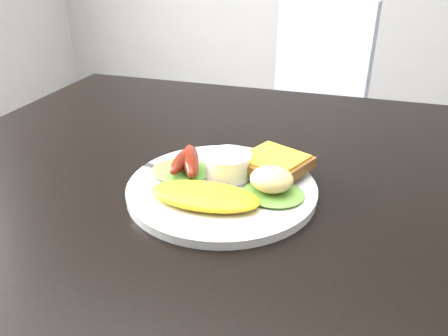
{
  "coord_description": "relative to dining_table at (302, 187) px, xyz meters",
  "views": [
    {
      "loc": [
        0.06,
        -0.57,
        1.05
      ],
      "look_at": [
        -0.1,
        -0.07,
        0.78
      ],
      "focal_mm": 35.0,
      "sensor_mm": 36.0,
      "label": 1
    }
  ],
  "objects": [
    {
      "name": "sausage_a",
      "position": [
        -0.16,
        -0.07,
        0.05
      ],
      "size": [
        0.02,
        0.09,
        0.02
      ],
      "primitive_type": "ellipsoid",
      "rotation": [
        0.0,
        0.0,
        0.03
      ],
      "color": "maroon",
      "rests_on": "lettuce_left"
    },
    {
      "name": "ramekin",
      "position": [
        -0.1,
        -0.06,
        0.05
      ],
      "size": [
        0.08,
        0.08,
        0.04
      ],
      "primitive_type": "cylinder",
      "rotation": [
        0.0,
        0.0,
        0.38
      ],
      "color": "white",
      "rests_on": "plate"
    },
    {
      "name": "lettuce_left",
      "position": [
        -0.16,
        -0.07,
        0.04
      ],
      "size": [
        0.1,
        0.09,
        0.01
      ],
      "primitive_type": "ellipsoid",
      "rotation": [
        0.0,
        0.0,
        -0.15
      ],
      "color": "#4A8330",
      "rests_on": "plate"
    },
    {
      "name": "dining_chair",
      "position": [
        -0.07,
        0.89,
        -0.28
      ],
      "size": [
        0.48,
        0.48,
        0.04
      ],
      "primitive_type": "cube",
      "rotation": [
        0.0,
        0.0,
        -0.38
      ],
      "color": "#A47452",
      "rests_on": "ground"
    },
    {
      "name": "potato_salad",
      "position": [
        -0.03,
        -0.09,
        0.06
      ],
      "size": [
        0.06,
        0.06,
        0.03
      ],
      "primitive_type": "ellipsoid",
      "rotation": [
        0.0,
        0.0,
        0.06
      ],
      "color": "#FBF7B1",
      "rests_on": "lettuce_right"
    },
    {
      "name": "toast_b",
      "position": [
        -0.04,
        -0.04,
        0.05
      ],
      "size": [
        0.11,
        0.11,
        0.01
      ],
      "primitive_type": "cube",
      "rotation": [
        0.0,
        0.0,
        -0.43
      ],
      "color": "brown",
      "rests_on": "toast_a"
    },
    {
      "name": "dining_table",
      "position": [
        0.0,
        0.0,
        0.0
      ],
      "size": [
        1.2,
        0.8,
        0.04
      ],
      "primitive_type": "cube",
      "color": "black",
      "rests_on": "ground"
    },
    {
      "name": "lettuce_right",
      "position": [
        -0.03,
        -0.09,
        0.04
      ],
      "size": [
        0.09,
        0.08,
        0.01
      ],
      "primitive_type": "ellipsoid",
      "rotation": [
        0.0,
        0.0,
        -0.08
      ],
      "color": "olive",
      "rests_on": "plate"
    },
    {
      "name": "sausage_b",
      "position": [
        -0.15,
        -0.06,
        0.05
      ],
      "size": [
        0.06,
        0.1,
        0.02
      ],
      "primitive_type": "ellipsoid",
      "rotation": [
        0.0,
        0.0,
        0.4
      ],
      "color": "maroon",
      "rests_on": "lettuce_left"
    },
    {
      "name": "fork",
      "position": [
        -0.15,
        -0.08,
        0.03
      ],
      "size": [
        0.15,
        0.04,
        0.0
      ],
      "primitive_type": "cube",
      "rotation": [
        0.0,
        0.0,
        -0.2
      ],
      "color": "#ADAFB7",
      "rests_on": "plate"
    },
    {
      "name": "plate",
      "position": [
        -0.1,
        -0.08,
        0.03
      ],
      "size": [
        0.26,
        0.26,
        0.01
      ],
      "primitive_type": "cylinder",
      "color": "white",
      "rests_on": "dining_table"
    },
    {
      "name": "toast_a",
      "position": [
        -0.07,
        -0.02,
        0.04
      ],
      "size": [
        0.09,
        0.09,
        0.01
      ],
      "primitive_type": "cube",
      "rotation": [
        0.0,
        0.0,
        0.34
      ],
      "color": "#955F36",
      "rests_on": "plate"
    },
    {
      "name": "person",
      "position": [
        -0.15,
        0.45,
        0.09
      ],
      "size": [
        0.6,
        0.41,
        1.63
      ],
      "primitive_type": "imported",
      "rotation": [
        0.0,
        0.0,
        3.11
      ],
      "color": "navy",
      "rests_on": "ground"
    },
    {
      "name": "omelette",
      "position": [
        -0.11,
        -0.13,
        0.04
      ],
      "size": [
        0.14,
        0.07,
        0.02
      ],
      "primitive_type": "ellipsoid",
      "rotation": [
        0.0,
        0.0,
        0.03
      ],
      "color": "yellow",
      "rests_on": "plate"
    }
  ]
}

